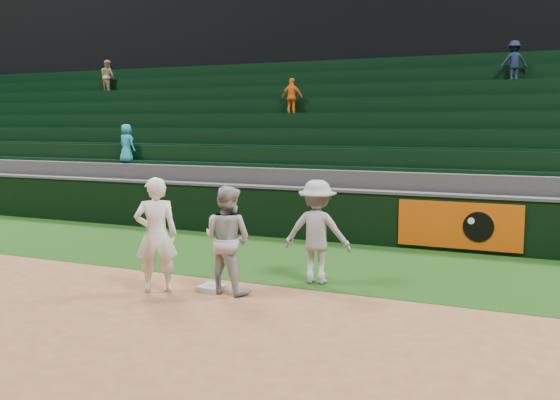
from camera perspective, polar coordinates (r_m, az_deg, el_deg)
The scene contains 9 objects.
ground at distance 10.21m, azimuth -5.42°, elevation -8.69°, with size 70.00×70.00×0.00m, color brown.
foul_grass at distance 12.83m, azimuth 1.21°, elevation -5.41°, with size 36.00×4.20×0.01m, color black.
upper_deck at distance 26.65m, azimuth 13.77°, elevation 13.75°, with size 40.00×12.00×12.00m, color black.
first_base at distance 10.51m, azimuth -6.24°, elevation -7.99°, with size 0.39×0.39×0.09m, color silver.
first_baseman at distance 10.39m, azimuth -11.27°, elevation -3.15°, with size 0.69×0.45×1.90m, color white.
baserunner at distance 10.19m, azimuth -4.85°, elevation -3.63°, with size 0.86×0.67×1.76m, color #A1A4AB.
base_coach at distance 10.77m, azimuth 3.41°, elevation -2.92°, with size 1.16×0.67×1.79m, color #989AA5.
field_wall at distance 14.73m, azimuth 4.63°, elevation -1.33°, with size 36.00×0.45×1.25m.
stadium_seating at distance 18.22m, azimuth 8.54°, elevation 3.57°, with size 36.00×5.95×5.09m.
Camera 1 is at (4.86, -8.55, 2.74)m, focal length 40.00 mm.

